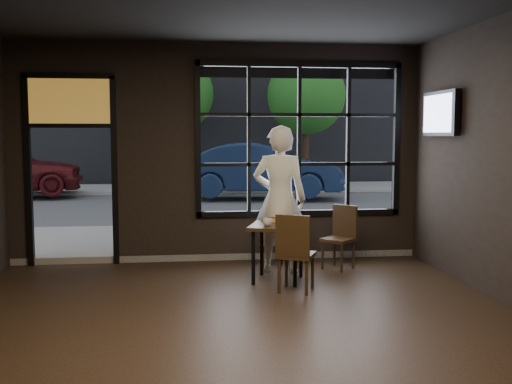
{
  "coord_description": "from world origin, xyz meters",
  "views": [
    {
      "loc": [
        -0.49,
        -5.29,
        1.88
      ],
      "look_at": [
        0.4,
        2.2,
        1.15
      ],
      "focal_mm": 42.0,
      "sensor_mm": 36.0,
      "label": 1
    }
  ],
  "objects": [
    {
      "name": "tree_left",
      "position": [
        -0.84,
        15.34,
        3.23
      ],
      "size": [
        2.69,
        2.69,
        4.58
      ],
      "color": "#332114",
      "rests_on": "street_asphalt"
    },
    {
      "name": "window_frame",
      "position": [
        1.2,
        3.5,
        1.8
      ],
      "size": [
        3.06,
        0.12,
        2.28
      ],
      "primitive_type": "cube",
      "color": "black",
      "rests_on": "ground"
    },
    {
      "name": "floor",
      "position": [
        0.0,
        0.0,
        -0.01
      ],
      "size": [
        6.0,
        7.0,
        0.02
      ],
      "primitive_type": "cube",
      "color": "black",
      "rests_on": "ground"
    },
    {
      "name": "hotdog",
      "position": [
        0.67,
        2.4,
        0.76
      ],
      "size": [
        0.22,
        0.15,
        0.06
      ],
      "primitive_type": null,
      "rotation": [
        0.0,
        0.0,
        -0.4
      ],
      "color": "tan",
      "rests_on": "cafe_table"
    },
    {
      "name": "street_asphalt",
      "position": [
        0.0,
        24.0,
        -0.02
      ],
      "size": [
        60.0,
        41.0,
        0.04
      ],
      "primitive_type": "cube",
      "color": "#545456",
      "rests_on": "ground"
    },
    {
      "name": "cup",
      "position": [
        0.53,
        2.09,
        0.78
      ],
      "size": [
        0.17,
        0.17,
        0.1
      ],
      "primitive_type": "imported",
      "rotation": [
        0.0,
        0.0,
        -0.66
      ],
      "color": "silver",
      "rests_on": "cafe_table"
    },
    {
      "name": "chair_near",
      "position": [
        0.82,
        1.66,
        0.47
      ],
      "size": [
        0.54,
        0.54,
        0.94
      ],
      "primitive_type": "cube",
      "rotation": [
        0.0,
        0.0,
        2.71
      ],
      "color": "black",
      "rests_on": "floor"
    },
    {
      "name": "cafe_table",
      "position": [
        0.68,
        2.18,
        0.37
      ],
      "size": [
        0.86,
        0.86,
        0.74
      ],
      "primitive_type": "cube",
      "rotation": [
        0.0,
        0.0,
        -0.33
      ],
      "color": "black",
      "rests_on": "floor"
    },
    {
      "name": "stained_transom",
      "position": [
        -2.1,
        3.5,
        2.35
      ],
      "size": [
        1.2,
        0.06,
        0.7
      ],
      "primitive_type": "cube",
      "color": "orange",
      "rests_on": "ground"
    },
    {
      "name": "tree_right",
      "position": [
        3.57,
        14.57,
        3.16
      ],
      "size": [
        2.63,
        2.63,
        4.49
      ],
      "color": "#332114",
      "rests_on": "street_asphalt"
    },
    {
      "name": "navy_car",
      "position": [
        1.69,
        11.75,
        0.87
      ],
      "size": [
        4.84,
        2.28,
        1.53
      ],
      "primitive_type": "imported",
      "rotation": [
        0.0,
        0.0,
        1.43
      ],
      "color": "#13213D",
      "rests_on": "street_asphalt"
    },
    {
      "name": "building_across",
      "position": [
        0.0,
        23.0,
        7.5
      ],
      "size": [
        28.0,
        12.0,
        15.0
      ],
      "primitive_type": "cube",
      "color": "#5B5956",
      "rests_on": "ground"
    },
    {
      "name": "man",
      "position": [
        0.78,
        2.69,
        1.0
      ],
      "size": [
        0.82,
        0.64,
        2.0
      ],
      "primitive_type": "imported",
      "rotation": [
        0.0,
        0.0,
        2.91
      ],
      "color": "white",
      "rests_on": "floor"
    },
    {
      "name": "tv",
      "position": [
        2.93,
        2.46,
        2.16
      ],
      "size": [
        0.12,
        1.02,
        0.6
      ],
      "primitive_type": "cube",
      "color": "black",
      "rests_on": "wall_right"
    },
    {
      "name": "chair_window",
      "position": [
        1.62,
        2.76,
        0.44
      ],
      "size": [
        0.54,
        0.54,
        0.88
      ],
      "primitive_type": "cube",
      "rotation": [
        0.0,
        0.0,
        -0.81
      ],
      "color": "black",
      "rests_on": "floor"
    }
  ]
}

